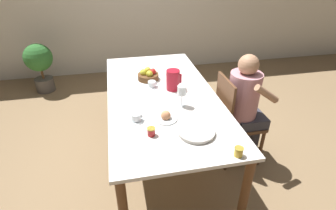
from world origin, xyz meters
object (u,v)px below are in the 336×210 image
at_px(red_pitcher, 173,80).
at_px(serving_tray, 196,132).
at_px(wine_glass_water, 182,91).
at_px(fruit_bowl, 148,75).
at_px(jam_jar_amber, 151,131).
at_px(chair_person_side, 233,118).
at_px(teacup_near_person, 136,118).
at_px(potted_plant, 39,63).
at_px(teacup_across, 152,85).
at_px(jam_jar_red, 239,151).
at_px(person_seated, 246,102).
at_px(bread_plate, 166,117).

xyz_separation_m(red_pitcher, serving_tray, (0.01, -0.77, -0.09)).
xyz_separation_m(wine_glass_water, fruit_bowl, (-0.22, 0.63, -0.10)).
distance_m(red_pitcher, jam_jar_amber, 0.79).
xyz_separation_m(chair_person_side, wine_glass_water, (-0.57, -0.07, 0.41)).
xyz_separation_m(teacup_near_person, fruit_bowl, (0.21, 0.79, 0.02)).
height_order(red_pitcher, potted_plant, red_pitcher).
bearing_deg(teacup_across, potted_plant, 130.74).
height_order(teacup_across, serving_tray, teacup_across).
height_order(fruit_bowl, potted_plant, fruit_bowl).
height_order(teacup_near_person, jam_jar_amber, same).
xyz_separation_m(chair_person_side, teacup_across, (-0.78, 0.36, 0.29)).
distance_m(red_pitcher, teacup_across, 0.23).
bearing_deg(chair_person_side, jam_jar_red, -23.91).
bearing_deg(red_pitcher, jam_jar_amber, -114.61).
bearing_deg(potted_plant, jam_jar_amber, -61.67).
relative_size(wine_glass_water, serving_tray, 0.69).
bearing_deg(person_seated, serving_tray, -54.16).
height_order(red_pitcher, serving_tray, red_pitcher).
bearing_deg(teacup_across, serving_tray, -76.01).
height_order(serving_tray, fruit_bowl, fruit_bowl).
xyz_separation_m(jam_jar_amber, fruit_bowl, (0.12, 1.01, 0.01)).
relative_size(teacup_across, potted_plant, 0.18).
height_order(chair_person_side, potted_plant, chair_person_side).
distance_m(red_pitcher, jam_jar_red, 1.09).
distance_m(wine_glass_water, teacup_across, 0.49).
bearing_deg(bread_plate, fruit_bowl, 92.28).
xyz_separation_m(chair_person_side, jam_jar_amber, (-0.91, -0.45, 0.30)).
distance_m(teacup_across, fruit_bowl, 0.20).
bearing_deg(chair_person_side, teacup_across, -114.53).
xyz_separation_m(teacup_across, jam_jar_red, (0.42, -1.16, 0.01)).
relative_size(teacup_across, jam_jar_amber, 2.03).
bearing_deg(red_pitcher, person_seated, -23.75).
relative_size(fruit_bowl, potted_plant, 0.29).
height_order(person_seated, jam_jar_red, person_seated).
distance_m(red_pitcher, bread_plate, 0.56).
relative_size(chair_person_side, potted_plant, 1.22).
bearing_deg(teacup_near_person, wine_glass_water, 20.84).
xyz_separation_m(teacup_near_person, teacup_across, (0.22, 0.59, 0.00)).
distance_m(chair_person_side, bread_plate, 0.85).
height_order(person_seated, teacup_across, person_seated).
bearing_deg(teacup_across, jam_jar_amber, -99.00).
distance_m(bread_plate, jam_jar_amber, 0.25).
bearing_deg(potted_plant, serving_tray, -56.56).
bearing_deg(jam_jar_red, serving_tray, 124.62).
xyz_separation_m(fruit_bowl, potted_plant, (-1.50, 1.55, -0.33)).
relative_size(teacup_near_person, teacup_across, 1.00).
bearing_deg(bread_plate, jam_jar_red, -53.70).
bearing_deg(serving_tray, fruit_bowl, 101.94).
height_order(serving_tray, jam_jar_amber, jam_jar_amber).
xyz_separation_m(teacup_across, fruit_bowl, (-0.01, 0.20, 0.02)).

